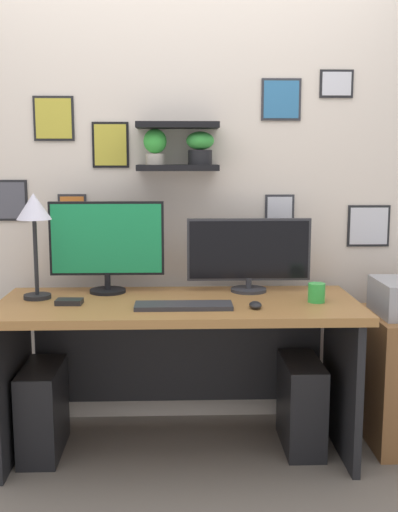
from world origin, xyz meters
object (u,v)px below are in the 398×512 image
object	(u,v)px
computer_mouse	(255,305)
coffee_mug	(316,293)
desk	(178,340)
monitor_right	(249,253)
monitor_left	(107,243)
scissors_tray	(69,302)
keyboard	(183,306)
computer_tower_left	(43,410)
desk_lamp	(34,216)
computer_tower_right	(301,404)

from	to	relation	value
computer_mouse	coffee_mug	size ratio (longest dim) A/B	1.00
desk	monitor_right	xyz separation A→B (m)	(0.36, 0.16, 0.40)
monitor_left	scissors_tray	size ratio (longest dim) A/B	4.74
desk	coffee_mug	world-z (taller)	coffee_mug
monitor_right	coffee_mug	bearing A→B (deg)	-41.14
keyboard	computer_tower_left	bearing A→B (deg)	168.50
monitor_right	monitor_left	bearing A→B (deg)	180.00
desk	coffee_mug	distance (m)	0.70
desk	desk_lamp	distance (m)	0.91
monitor_left	desk_lamp	bearing A→B (deg)	-157.59
keyboard	computer_tower_left	xyz separation A→B (m)	(-0.68, 0.14, -0.54)
keyboard	coffee_mug	world-z (taller)	coffee_mug
desk	computer_tower_right	xyz separation A→B (m)	(0.60, -0.02, -0.32)
coffee_mug	computer_tower_right	xyz separation A→B (m)	(-0.04, 0.07, -0.57)
keyboard	scissors_tray	size ratio (longest dim) A/B	3.67
scissors_tray	computer_tower_right	bearing A→B (deg)	3.81
monitor_left	scissors_tray	xyz separation A→B (m)	(-0.15, -0.26, -0.24)
monitor_right	computer_tower_right	xyz separation A→B (m)	(0.25, -0.19, -0.72)
coffee_mug	monitor_left	bearing A→B (deg)	165.74
coffee_mug	computer_tower_right	size ratio (longest dim) A/B	0.20
computer_mouse	desk_lamp	bearing A→B (deg)	167.26
coffee_mug	scissors_tray	xyz separation A→B (m)	(-1.15, -0.01, -0.03)
monitor_right	scissors_tray	distance (m)	0.92
monitor_right	scissors_tray	size ratio (longest dim) A/B	5.18
monitor_right	computer_tower_left	world-z (taller)	monitor_right
desk	computer_tower_left	bearing A→B (deg)	-175.79
desk	desk_lamp	xyz separation A→B (m)	(-0.68, 0.03, 0.60)
monitor_left	coffee_mug	size ratio (longest dim) A/B	6.31
monitor_left	computer_tower_right	bearing A→B (deg)	-10.99
scissors_tray	computer_tower_right	size ratio (longest dim) A/B	0.27
desk_lamp	keyboard	bearing A→B (deg)	-17.04
desk_lamp	desk	bearing A→B (deg)	-2.39
keyboard	computer_tower_right	bearing A→B (deg)	15.65
monitor_left	coffee_mug	bearing A→B (deg)	-14.26
desk	monitor_left	bearing A→B (deg)	155.54
keyboard	monitor_left	bearing A→B (deg)	137.36
computer_tower_right	monitor_left	bearing A→B (deg)	169.01
coffee_mug	computer_tower_left	size ratio (longest dim) A/B	0.21
computer_mouse	desk_lamp	xyz separation A→B (m)	(-1.02, 0.23, 0.38)
desk	computer_tower_right	distance (m)	0.68
computer_tower_right	computer_tower_left	bearing A→B (deg)	-178.91
desk	computer_tower_right	size ratio (longest dim) A/B	3.85
scissors_tray	computer_tower_right	xyz separation A→B (m)	(1.11, 0.07, -0.54)
keyboard	computer_mouse	world-z (taller)	computer_mouse
monitor_left	coffee_mug	distance (m)	1.05
monitor_left	monitor_right	size ratio (longest dim) A/B	0.91
desk_lamp	coffee_mug	xyz separation A→B (m)	(1.32, -0.12, -0.35)
monitor_right	computer_mouse	world-z (taller)	monitor_right
monitor_right	keyboard	distance (m)	0.52
computer_tower_left	computer_tower_right	bearing A→B (deg)	1.09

